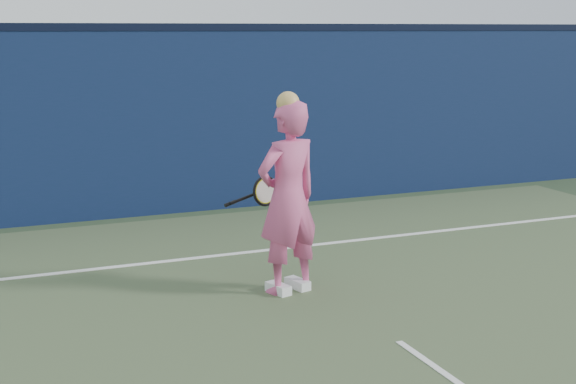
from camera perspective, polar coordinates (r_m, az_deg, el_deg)
name	(u,v)px	position (r m, az deg, el deg)	size (l,w,h in m)	color
backstop_wall	(204,121)	(11.41, -5.99, 5.04)	(24.00, 0.40, 2.50)	#0E1D3E
wall_cap	(202,27)	(11.34, -6.13, 11.58)	(24.00, 0.42, 0.10)	black
player	(288,197)	(7.67, 0.00, -0.38)	(0.78, 0.62, 1.95)	#DA558C
racket	(263,192)	(7.98, -1.81, 0.00)	(0.58, 0.14, 0.31)	black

